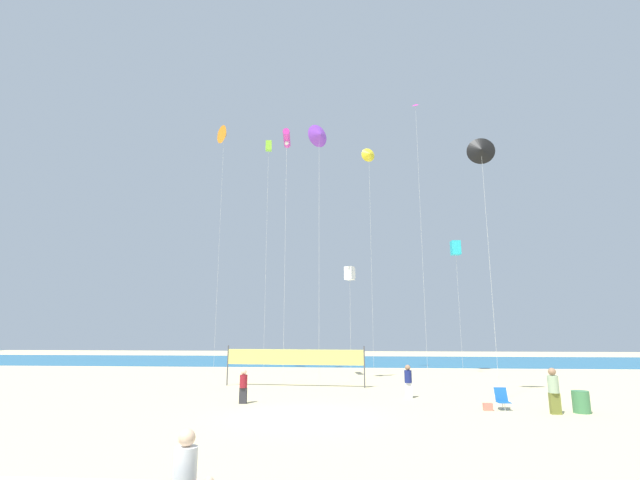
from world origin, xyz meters
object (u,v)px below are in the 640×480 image
beach_handbag (488,407)px  kite_magenta_tube (287,139)px  kite_lime_box (269,147)px  kite_orange_delta (224,135)px  beachgoer_maroon_shirt (243,385)px  kite_white_box (350,273)px  trash_barrel (581,402)px  kite_magenta_diamond (416,124)px  kite_violet_delta (319,135)px  beachgoer_navy_shirt (408,380)px  kite_black_delta (481,151)px  folding_beach_chair (502,398)px  mother_figure (185,479)px  kite_yellow_delta (369,155)px  beachgoer_sage_shirt (554,389)px  kite_cyan_box (456,248)px  volleyball_net (294,359)px

beach_handbag → kite_magenta_tube: (-10.14, 9.14, 16.45)m
kite_lime_box → kite_orange_delta: bearing=178.1°
beachgoer_maroon_shirt → kite_lime_box: bearing=-131.8°
kite_white_box → kite_orange_delta: size_ratio=0.38×
trash_barrel → kite_orange_delta: size_ratio=0.04×
trash_barrel → beach_handbag: 3.67m
kite_magenta_diamond → kite_violet_delta: 7.67m
beachgoer_navy_shirt → kite_black_delta: 12.60m
beachgoer_navy_shirt → folding_beach_chair: size_ratio=1.81×
mother_figure → beachgoer_navy_shirt: bearing=68.5°
trash_barrel → beach_handbag: size_ratio=2.28×
kite_yellow_delta → kite_orange_delta: kite_orange_delta is taller
beachgoer_sage_shirt → beachgoer_maroon_shirt: size_ratio=1.17×
kite_lime_box → beachgoer_maroon_shirt: bearing=-82.4°
kite_black_delta → kite_magenta_tube: bearing=150.9°
kite_black_delta → kite_magenta_diamond: (-2.17, 7.83, 5.37)m
kite_magenta_diamond → kite_cyan_box: bearing=61.7°
kite_black_delta → kite_magenta_tube: size_ratio=0.80×
trash_barrel → beachgoer_sage_shirt: bearing=-163.4°
beach_handbag → kite_yellow_delta: bearing=103.2°
kite_yellow_delta → kite_magenta_tube: (-6.07, -8.18, -1.97)m
kite_violet_delta → kite_orange_delta: (-8.75, 7.15, 3.57)m
kite_orange_delta → beach_handbag: bearing=-42.2°
kite_violet_delta → kite_yellow_delta: bearing=68.9°
beachgoer_sage_shirt → kite_white_box: kite_white_box is taller
trash_barrel → kite_magenta_tube: bearing=145.5°
beachgoer_sage_shirt → trash_barrel: size_ratio=2.07×
kite_white_box → beachgoer_maroon_shirt: bearing=-114.5°
volleyball_net → mother_figure: bearing=-87.4°
kite_magenta_diamond → kite_lime_box: bearing=160.1°
folding_beach_chair → kite_violet_delta: (-8.44, 7.53, 15.74)m
kite_lime_box → folding_beach_chair: bearing=-47.7°
folding_beach_chair → kite_white_box: bearing=125.2°
kite_white_box → kite_magenta_tube: kite_magenta_tube is taller
kite_violet_delta → beachgoer_navy_shirt: bearing=-42.5°
beachgoer_navy_shirt → beach_handbag: beachgoer_navy_shirt is taller
kite_lime_box → kite_magenta_diamond: bearing=-19.9°
beachgoer_navy_shirt → kite_violet_delta: kite_violet_delta is taller
volleyball_net → kite_magenta_tube: size_ratio=0.50×
folding_beach_chair → kite_violet_delta: bearing=143.7°
mother_figure → kite_orange_delta: (-8.17, 27.64, 18.88)m
folding_beach_chair → trash_barrel: bearing=-6.3°
trash_barrel → kite_magenta_diamond: 21.23m
beachgoer_sage_shirt → trash_barrel: (1.17, 0.35, -0.53)m
beachgoer_maroon_shirt → kite_magenta_diamond: kite_magenta_diamond is taller
mother_figure → trash_barrel: mother_figure is taller
kite_cyan_box → kite_magenta_tube: 17.03m
beachgoer_navy_shirt → kite_magenta_tube: (-7.24, 5.76, 15.75)m
beachgoer_sage_shirt → kite_lime_box: (-15.03, 15.52, 17.53)m
mother_figure → beachgoer_maroon_shirt: bearing=97.1°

